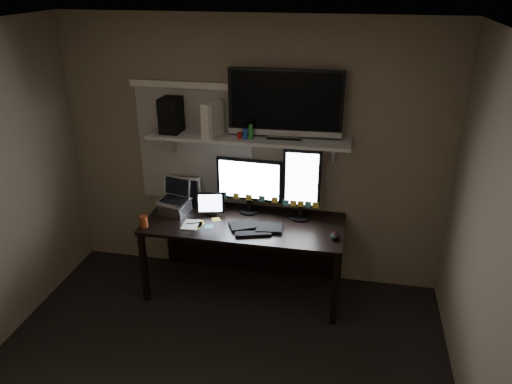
% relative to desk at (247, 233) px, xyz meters
% --- Properties ---
extents(ceiling, '(3.60, 3.60, 0.00)m').
position_rel_desk_xyz_m(ceiling, '(0.00, -1.55, 1.95)').
color(ceiling, silver).
rests_on(ceiling, back_wall).
extents(back_wall, '(3.60, 0.00, 3.60)m').
position_rel_desk_xyz_m(back_wall, '(0.00, 0.25, 0.70)').
color(back_wall, '#80735C').
rests_on(back_wall, floor).
extents(right_wall, '(0.00, 3.60, 3.60)m').
position_rel_desk_xyz_m(right_wall, '(1.80, -1.55, 0.70)').
color(right_wall, '#80735C').
rests_on(right_wall, floor).
extents(window_blinds, '(1.10, 0.02, 1.10)m').
position_rel_desk_xyz_m(window_blinds, '(-0.55, 0.24, 0.75)').
color(window_blinds, '#B2AD9F').
rests_on(window_blinds, back_wall).
extents(desk, '(1.80, 0.75, 0.73)m').
position_rel_desk_xyz_m(desk, '(0.00, 0.00, 0.00)').
color(desk, black).
rests_on(desk, floor).
extents(wall_shelf, '(1.80, 0.35, 0.03)m').
position_rel_desk_xyz_m(wall_shelf, '(0.00, 0.08, 0.91)').
color(wall_shelf, beige).
rests_on(wall_shelf, back_wall).
extents(monitor_landscape, '(0.62, 0.09, 0.54)m').
position_rel_desk_xyz_m(monitor_landscape, '(0.00, 0.10, 0.45)').
color(monitor_landscape, black).
rests_on(monitor_landscape, desk).
extents(monitor_portrait, '(0.34, 0.07, 0.68)m').
position_rel_desk_xyz_m(monitor_portrait, '(0.49, 0.06, 0.52)').
color(monitor_portrait, black).
rests_on(monitor_portrait, desk).
extents(keyboard, '(0.51, 0.31, 0.03)m').
position_rel_desk_xyz_m(keyboard, '(0.13, -0.22, 0.19)').
color(keyboard, black).
rests_on(keyboard, desk).
extents(mouse, '(0.09, 0.12, 0.04)m').
position_rel_desk_xyz_m(mouse, '(0.82, -0.26, 0.20)').
color(mouse, black).
rests_on(mouse, desk).
extents(notepad, '(0.15, 0.20, 0.01)m').
position_rel_desk_xyz_m(notepad, '(-0.46, -0.27, 0.18)').
color(notepad, white).
rests_on(notepad, desk).
extents(tablet, '(0.28, 0.16, 0.23)m').
position_rel_desk_xyz_m(tablet, '(-0.33, -0.04, 0.29)').
color(tablet, black).
rests_on(tablet, desk).
extents(file_sorter, '(0.23, 0.10, 0.29)m').
position_rel_desk_xyz_m(file_sorter, '(-0.61, 0.12, 0.32)').
color(file_sorter, black).
rests_on(file_sorter, desk).
extents(laptop, '(0.33, 0.29, 0.32)m').
position_rel_desk_xyz_m(laptop, '(-0.68, -0.07, 0.34)').
color(laptop, silver).
rests_on(laptop, desk).
extents(cup, '(0.09, 0.09, 0.10)m').
position_rel_desk_xyz_m(cup, '(-0.85, -0.38, 0.23)').
color(cup, '#993C1B').
rests_on(cup, desk).
extents(sticky_notes, '(0.34, 0.26, 0.00)m').
position_rel_desk_xyz_m(sticky_notes, '(-0.32, -0.19, 0.18)').
color(sticky_notes, gold).
rests_on(sticky_notes, desk).
extents(tv, '(0.99, 0.22, 0.59)m').
position_rel_desk_xyz_m(tv, '(0.32, 0.13, 1.22)').
color(tv, black).
rests_on(tv, wall_shelf).
extents(game_console, '(0.15, 0.26, 0.30)m').
position_rel_desk_xyz_m(game_console, '(-0.31, 0.05, 1.08)').
color(game_console, silver).
rests_on(game_console, wall_shelf).
extents(speaker, '(0.18, 0.22, 0.31)m').
position_rel_desk_xyz_m(speaker, '(-0.70, 0.07, 1.08)').
color(speaker, black).
rests_on(speaker, wall_shelf).
extents(bottles, '(0.22, 0.10, 0.13)m').
position_rel_desk_xyz_m(bottles, '(-0.01, -0.01, 0.99)').
color(bottles, '#A50F0C').
rests_on(bottles, wall_shelf).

